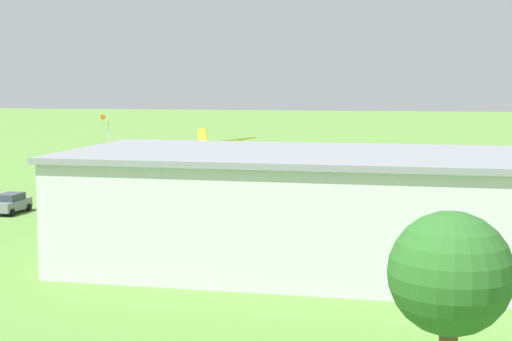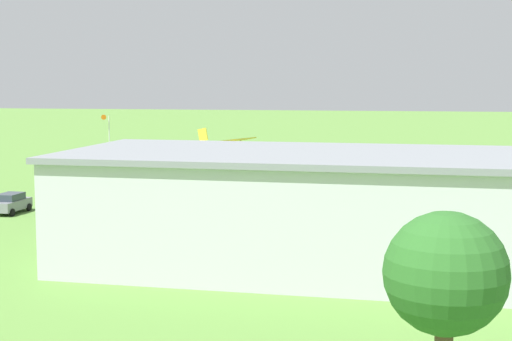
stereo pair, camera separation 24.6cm
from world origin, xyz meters
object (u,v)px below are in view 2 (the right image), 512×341
(car_grey, at_px, (11,203))
(windsock, at_px, (104,122))
(car_black, at_px, (178,207))
(biplane, at_px, (222,149))
(person_crossing_taxiway, at_px, (387,206))
(tree_by_windsock, at_px, (446,275))
(hangar, at_px, (321,209))
(person_watching_takeoff, at_px, (267,204))
(person_walking_on_apron, at_px, (454,211))
(car_blue, at_px, (88,206))
(person_by_parked_cars, at_px, (434,206))

(car_grey, bearing_deg, windsock, -85.27)
(windsock, bearing_deg, car_black, 122.10)
(biplane, relative_size, person_crossing_taxiway, 4.44)
(biplane, xyz_separation_m, tree_by_windsock, (-19.58, 52.07, 0.64))
(hangar, xyz_separation_m, tree_by_windsock, (-6.17, 19.75, 1.21))
(car_grey, bearing_deg, person_watching_takeoff, -170.42)
(person_walking_on_apron, bearing_deg, car_grey, 4.95)
(car_blue, distance_m, car_grey, 6.91)
(hangar, xyz_separation_m, car_blue, (20.46, -13.89, -2.63))
(person_by_parked_cars, relative_size, windsock, 0.23)
(person_watching_takeoff, bearing_deg, car_grey, 9.58)
(car_blue, xyz_separation_m, windsock, (9.16, -27.31, 5.38))
(car_black, distance_m, person_watching_takeoff, 7.39)
(windsock, bearing_deg, tree_by_windsock, 120.42)
(car_black, bearing_deg, person_walking_on_apron, -173.74)
(car_black, relative_size, person_walking_on_apron, 2.55)
(person_crossing_taxiway, xyz_separation_m, windsock, (33.18, -22.99, 5.31))
(tree_by_windsock, xyz_separation_m, windsock, (35.79, -60.95, 1.54))
(hangar, bearing_deg, biplane, -67.47)
(car_black, relative_size, windsock, 0.58)
(biplane, xyz_separation_m, car_blue, (7.05, 18.43, -3.20))
(person_walking_on_apron, relative_size, tree_by_windsock, 0.24)
(person_walking_on_apron, bearing_deg, car_black, 6.26)
(person_walking_on_apron, bearing_deg, windsock, -32.01)
(biplane, distance_m, tree_by_windsock, 55.64)
(person_watching_takeoff, distance_m, windsock, 33.64)
(biplane, xyz_separation_m, person_by_parked_cars, (-20.81, 13.12, -3.19))
(tree_by_windsock, bearing_deg, windsock, -59.58)
(car_black, relative_size, person_watching_takeoff, 2.41)
(windsock, bearing_deg, hangar, 125.71)
(car_blue, distance_m, person_watching_takeoff, 14.72)
(person_crossing_taxiway, bearing_deg, person_by_parked_cars, -165.52)
(person_by_parked_cars, bearing_deg, car_grey, 8.42)
(hangar, height_order, car_blue, hangar)
(hangar, relative_size, car_blue, 6.89)
(biplane, xyz_separation_m, windsock, (16.21, -8.88, 2.18))
(person_walking_on_apron, distance_m, person_watching_takeoff, 15.03)
(person_walking_on_apron, height_order, person_by_parked_cars, person_by_parked_cars)
(car_blue, height_order, tree_by_windsock, tree_by_windsock)
(person_by_parked_cars, bearing_deg, person_watching_takeoff, 6.61)
(hangar, distance_m, windsock, 50.81)
(biplane, bearing_deg, person_by_parked_cars, 147.76)
(car_blue, bearing_deg, person_watching_takeoff, -165.32)
(car_blue, relative_size, person_walking_on_apron, 2.79)
(tree_by_windsock, bearing_deg, car_black, -60.90)
(hangar, xyz_separation_m, car_grey, (27.37, -14.05, -2.57))
(biplane, bearing_deg, hangar, 112.53)
(person_watching_takeoff, height_order, tree_by_windsock, tree_by_windsock)
(biplane, distance_m, car_black, 17.82)
(person_by_parked_cars, xyz_separation_m, windsock, (37.02, -22.00, 5.36))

